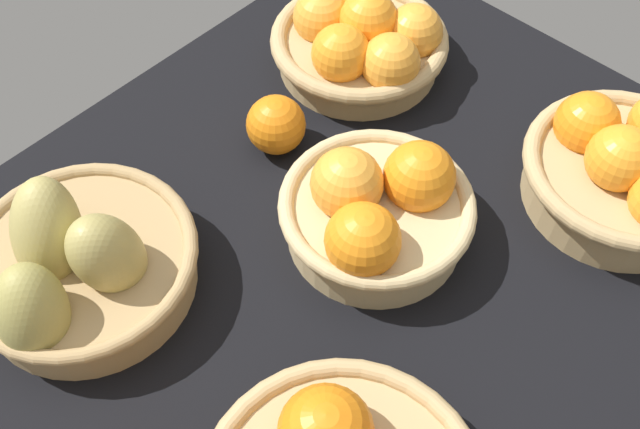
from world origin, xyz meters
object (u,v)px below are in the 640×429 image
Objects in this scene: basket_near_left at (361,40)px; basket_near_right_pears at (78,266)px; basket_far_left at (630,169)px; loose_orange_front_gap at (276,125)px; basket_center at (376,210)px.

basket_near_left is 0.92× the size of basket_near_right_pears.
loose_orange_front_gap is at bearing -58.33° from basket_far_left.
basket_near_right_pears is (44.57, 1.65, 0.26)cm from basket_near_left.
basket_far_left is 1.08× the size of basket_center.
loose_orange_front_gap is (-27.38, 0.28, -0.98)cm from basket_near_right_pears.
basket_center is at bearing -36.07° from basket_far_left.
basket_near_left is at bearing -177.88° from basket_near_right_pears.
basket_near_left is 3.24× the size of loose_orange_front_gap.
basket_near_right_pears reaches higher than loose_orange_front_gap.
basket_far_left is at bearing 121.67° from loose_orange_front_gap.
basket_near_right_pears is at bearing -0.58° from loose_orange_front_gap.
loose_orange_front_gap is (20.65, -33.47, -1.38)cm from basket_far_left.
basket_near_left is at bearing -173.60° from loose_orange_front_gap.
basket_near_right_pears is (48.04, -33.75, -0.40)cm from basket_far_left.
basket_near_left is 35.58cm from basket_far_left.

